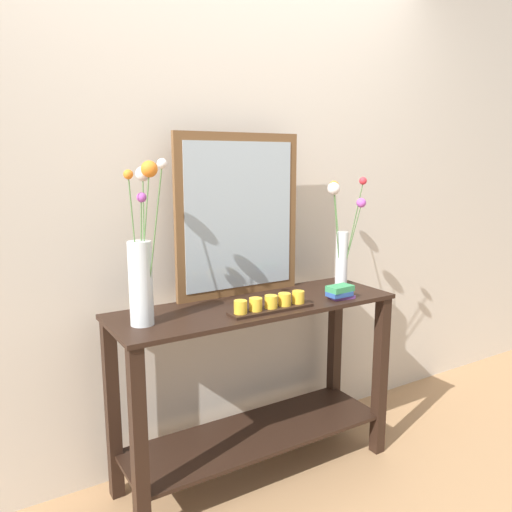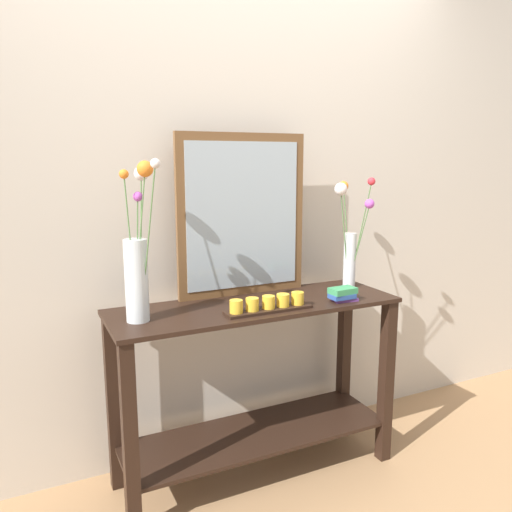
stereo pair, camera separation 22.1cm
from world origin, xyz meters
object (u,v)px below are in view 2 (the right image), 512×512
object	(u,v)px
console_table	(256,373)
vase_right	(350,237)
book_stack	(343,294)
tall_vase_left	(138,262)
mirror_leaning	(242,215)
candle_tray	(268,305)

from	to	relation	value
console_table	vase_right	size ratio (longest dim) A/B	2.38
vase_right	book_stack	world-z (taller)	vase_right
tall_vase_left	book_stack	distance (m)	0.94
book_stack	tall_vase_left	bearing A→B (deg)	172.24
mirror_leaning	candle_tray	xyz separation A→B (m)	(-0.02, -0.31, -0.35)
candle_tray	book_stack	bearing A→B (deg)	-1.83
tall_vase_left	vase_right	bearing A→B (deg)	4.33
console_table	candle_tray	distance (m)	0.38
console_table	book_stack	bearing A→B (deg)	-19.84
tall_vase_left	vase_right	size ratio (longest dim) A/B	1.16
mirror_leaning	vase_right	world-z (taller)	mirror_leaning
mirror_leaning	console_table	bearing A→B (deg)	-95.27
mirror_leaning	tall_vase_left	distance (m)	0.60
book_stack	mirror_leaning	bearing A→B (deg)	138.51
vase_right	book_stack	distance (m)	0.35
tall_vase_left	vase_right	distance (m)	1.09
mirror_leaning	tall_vase_left	xyz separation A→B (m)	(-0.55, -0.20, -0.14)
vase_right	mirror_leaning	bearing A→B (deg)	168.14
mirror_leaning	candle_tray	size ratio (longest dim) A/B	1.95
mirror_leaning	vase_right	bearing A→B (deg)	-11.86
console_table	vase_right	bearing A→B (deg)	7.08
candle_tray	tall_vase_left	bearing A→B (deg)	168.02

